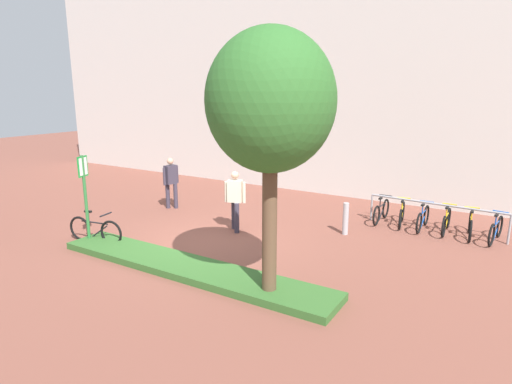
% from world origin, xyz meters
% --- Properties ---
extents(ground_plane, '(60.00, 60.00, 0.00)m').
position_xyz_m(ground_plane, '(0.00, 0.00, 0.00)').
color(ground_plane, brown).
extents(building_facade, '(28.00, 1.20, 10.00)m').
position_xyz_m(building_facade, '(0.00, 7.28, 5.00)').
color(building_facade, silver).
rests_on(building_facade, ground).
extents(planter_strip, '(7.00, 1.10, 0.16)m').
position_xyz_m(planter_strip, '(0.93, -1.70, 0.08)').
color(planter_strip, '#336028').
rests_on(planter_strip, ground).
extents(tree_sidewalk, '(2.31, 2.31, 5.00)m').
position_xyz_m(tree_sidewalk, '(3.05, -1.79, 3.69)').
color(tree_sidewalk, brown).
rests_on(tree_sidewalk, ground).
extents(parking_sign_post, '(0.13, 0.35, 2.33)m').
position_xyz_m(parking_sign_post, '(-2.40, -1.70, 1.53)').
color(parking_sign_post, '#2D7238').
rests_on(parking_sign_post, ground).
extents(bike_at_sign, '(1.66, 0.46, 0.86)m').
position_xyz_m(bike_at_sign, '(-2.33, -1.54, 0.35)').
color(bike_at_sign, black).
rests_on(bike_at_sign, ground).
extents(bike_rack_cluster, '(3.75, 1.75, 0.83)m').
position_xyz_m(bike_rack_cluster, '(5.04, 4.14, 0.35)').
color(bike_rack_cluster, '#99999E').
rests_on(bike_rack_cluster, ground).
extents(bollard_steel, '(0.16, 0.16, 0.90)m').
position_xyz_m(bollard_steel, '(3.00, 2.53, 0.45)').
color(bollard_steel, '#ADADB2').
rests_on(bollard_steel, ground).
extents(person_suited_navy, '(0.36, 0.60, 1.72)m').
position_xyz_m(person_suited_navy, '(-2.96, 2.06, 0.98)').
color(person_suited_navy, '#383342').
rests_on(person_suited_navy, ground).
extents(person_casual_tan, '(0.58, 0.40, 1.72)m').
position_xyz_m(person_casual_tan, '(0.23, 1.19, 0.98)').
color(person_casual_tan, '#383342').
rests_on(person_casual_tan, ground).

